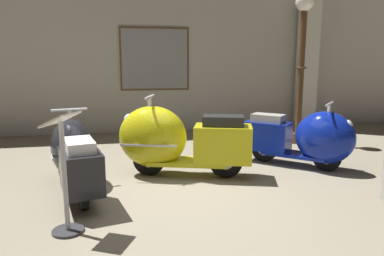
{
  "coord_description": "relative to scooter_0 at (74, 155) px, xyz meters",
  "views": [
    {
      "loc": [
        -0.55,
        -3.76,
        1.5
      ],
      "look_at": [
        0.36,
        0.88,
        0.63
      ],
      "focal_mm": 33.64,
      "sensor_mm": 36.0,
      "label": 1
    }
  ],
  "objects": [
    {
      "name": "ground_plane",
      "position": [
        1.12,
        -0.49,
        -0.43
      ],
      "size": [
        60.0,
        60.0,
        0.0
      ],
      "primitive_type": "plane",
      "color": "gray"
    },
    {
      "name": "showroom_back_wall",
      "position": [
        1.24,
        3.54,
        1.42
      ],
      "size": [
        18.0,
        0.63,
        3.71
      ],
      "color": "#ADA89E",
      "rests_on": "ground"
    },
    {
      "name": "scooter_0",
      "position": [
        0.0,
        0.0,
        0.0
      ],
      "size": [
        0.78,
        1.6,
        0.94
      ],
      "rotation": [
        0.0,
        0.0,
        1.8
      ],
      "color": "black",
      "rests_on": "ground"
    },
    {
      "name": "scooter_1",
      "position": [
        1.22,
        0.33,
        0.06
      ],
      "size": [
        1.81,
        0.98,
        1.07
      ],
      "rotation": [
        0.0,
        0.0,
        2.84
      ],
      "color": "black",
      "rests_on": "ground"
    },
    {
      "name": "scooter_2",
      "position": [
        3.12,
        0.33,
        0.0
      ],
      "size": [
        1.45,
        1.37,
        0.95
      ],
      "rotation": [
        0.0,
        0.0,
        -0.74
      ],
      "color": "black",
      "rests_on": "ground"
    },
    {
      "name": "lamppost",
      "position": [
        3.77,
        1.83,
        1.19
      ],
      "size": [
        0.32,
        0.32,
        2.69
      ],
      "color": "#472D19",
      "rests_on": "ground"
    },
    {
      "name": "info_stanchion",
      "position": [
        0.05,
        -1.1,
        0.02
      ],
      "size": [
        0.34,
        0.38,
        1.08
      ],
      "color": "#333338",
      "rests_on": "ground"
    }
  ]
}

